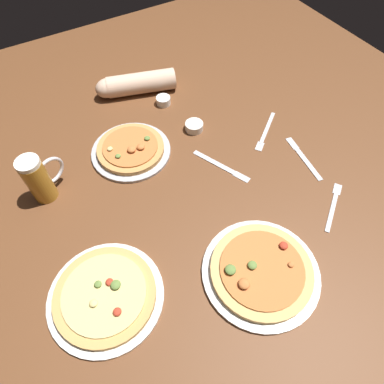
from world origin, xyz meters
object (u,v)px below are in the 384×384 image
at_px(pizza_plate_far, 131,149).
at_px(diner_arm, 134,84).
at_px(fork_left, 266,132).
at_px(knife_spare, 304,158).
at_px(pizza_plate_near, 105,295).
at_px(ramekin_sauce, 194,126).
at_px(fork_spare, 333,205).
at_px(knife_right, 221,166).
at_px(pizza_plate_side, 261,271).
at_px(beer_mug_dark, 39,179).
at_px(ramekin_butter, 163,101).

bearing_deg(pizza_plate_far, diner_arm, 62.87).
distance_m(fork_left, knife_spare, 0.18).
relative_size(pizza_plate_near, ramekin_sauce, 4.58).
xyz_separation_m(fork_spare, diner_arm, (-0.31, 0.85, 0.04)).
relative_size(ramekin_sauce, knife_right, 0.32).
xyz_separation_m(pizza_plate_side, knife_right, (0.12, 0.39, -0.01)).
bearing_deg(diner_arm, fork_left, -54.79).
bearing_deg(pizza_plate_side, fork_left, 50.58).
bearing_deg(pizza_plate_far, knife_right, -42.04).
bearing_deg(fork_spare, pizza_plate_near, 172.69).
height_order(beer_mug_dark, ramekin_butter, beer_mug_dark).
bearing_deg(pizza_plate_side, pizza_plate_far, 101.44).
height_order(ramekin_sauce, fork_left, ramekin_sauce).
distance_m(pizza_plate_near, fork_spare, 0.75).
bearing_deg(fork_left, ramekin_butter, 126.94).
bearing_deg(pizza_plate_near, knife_spare, 7.77).
height_order(pizza_plate_far, fork_left, pizza_plate_far).
xyz_separation_m(ramekin_butter, fork_left, (0.26, -0.35, -0.01)).
bearing_deg(pizza_plate_side, beer_mug_dark, 127.14).
xyz_separation_m(pizza_plate_far, ramekin_sauce, (0.26, -0.01, -0.00)).
distance_m(fork_left, diner_arm, 0.58).
xyz_separation_m(ramekin_sauce, fork_left, (0.23, -0.15, -0.01)).
bearing_deg(knife_right, ramekin_sauce, 86.63).
xyz_separation_m(pizza_plate_side, beer_mug_dark, (-0.44, 0.58, 0.07)).
xyz_separation_m(beer_mug_dark, ramekin_butter, (0.54, 0.21, -0.07)).
bearing_deg(knife_right, pizza_plate_side, -107.66).
xyz_separation_m(pizza_plate_near, knife_right, (0.53, 0.23, -0.01)).
bearing_deg(pizza_plate_side, ramekin_sauce, 77.18).
xyz_separation_m(pizza_plate_far, fork_left, (0.49, -0.17, -0.01)).
bearing_deg(fork_spare, knife_spare, 75.09).
bearing_deg(fork_left, knife_right, -167.02).
distance_m(pizza_plate_side, fork_spare, 0.35).
bearing_deg(knife_spare, pizza_plate_side, -146.18).
relative_size(pizza_plate_near, fork_left, 1.69).
height_order(pizza_plate_near, fork_spare, pizza_plate_near).
distance_m(pizza_plate_far, fork_spare, 0.72).
distance_m(beer_mug_dark, knife_spare, 0.90).
height_order(fork_left, knife_spare, same).
bearing_deg(beer_mug_dark, pizza_plate_near, -85.22).
relative_size(ramekin_sauce, ramekin_butter, 1.18).
distance_m(pizza_plate_far, ramekin_butter, 0.29).
bearing_deg(ramekin_butter, knife_spare, -60.32).
bearing_deg(pizza_plate_far, pizza_plate_side, -78.56).
bearing_deg(fork_spare, diner_arm, 110.23).
distance_m(beer_mug_dark, fork_spare, 0.94).
xyz_separation_m(pizza_plate_near, fork_spare, (0.75, -0.10, -0.01)).
distance_m(ramekin_butter, fork_spare, 0.76).
height_order(pizza_plate_side, diner_arm, diner_arm).
distance_m(ramekin_butter, knife_right, 0.40).
bearing_deg(fork_left, beer_mug_dark, 170.26).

